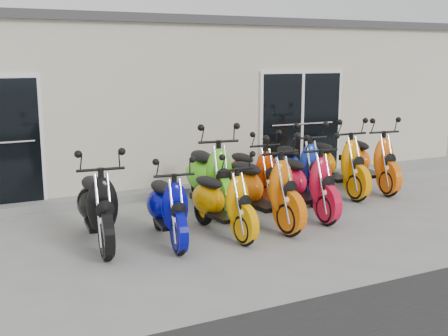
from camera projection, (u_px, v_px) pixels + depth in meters
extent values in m
plane|color=gray|center=(240.00, 220.00, 9.07)|extent=(80.00, 80.00, 0.00)
cube|color=beige|center=(138.00, 99.00, 13.33)|extent=(14.00, 6.00, 3.20)
cube|color=#3F3F42|center=(136.00, 26.00, 13.00)|extent=(14.20, 6.20, 0.16)
cube|color=gray|center=(191.00, 189.00, 10.83)|extent=(14.00, 0.40, 0.15)
cube|color=black|center=(10.00, 138.00, 9.34)|extent=(1.07, 0.08, 2.22)
cube|color=black|center=(301.00, 121.00, 11.86)|extent=(2.02, 0.08, 2.22)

